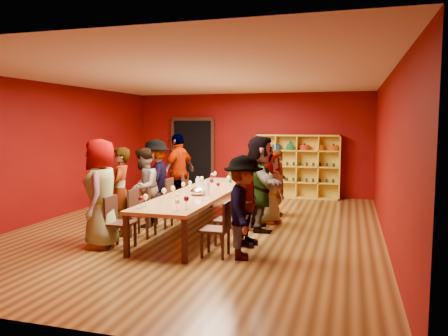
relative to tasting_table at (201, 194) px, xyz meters
The scene contains 49 objects.
room_shell 0.80m from the tasting_table, ahead, with size 7.10×9.10×3.04m.
tasting_table is the anchor object (origin of this frame).
doorway 4.80m from the tasting_table, 112.09° to the left, with size 1.40×0.17×2.30m.
shelving_unit 4.55m from the tasting_table, 72.08° to the left, with size 2.40×0.40×1.80m.
chair_person_left_0 1.97m from the tasting_table, 117.65° to the right, with size 0.42×0.42×0.89m.
person_left_0 2.12m from the tasting_table, 124.57° to the right, with size 0.91×0.49×1.85m, color #515156.
chair_person_left_1 1.32m from the tasting_table, 134.29° to the right, with size 0.42×0.42×0.89m.
person_left_1 1.59m from the tasting_table, 144.06° to the right, with size 0.61×0.44×1.67m, color #15183C.
chair_person_left_2 0.94m from the tasting_table, behind, with size 0.42×0.42×0.89m.
person_left_2 1.22m from the tasting_table, behind, with size 0.78×0.43×1.61m, color #5E8AC3.
chair_person_left_3 1.20m from the tasting_table, 140.14° to the left, with size 0.42×0.42×0.89m.
person_left_3 1.55m from the tasting_table, 150.41° to the left, with size 1.14×0.47×1.76m, color #5C8BBD.
chair_person_left_4 1.96m from the tasting_table, 117.80° to the left, with size 0.42×0.42×0.89m.
person_left_4 2.11m from the tasting_table, 124.39° to the left, with size 1.10×0.50×1.87m, color #C08087.
chair_person_right_0 1.94m from the tasting_table, 61.80° to the right, with size 0.42×0.42×0.89m.
person_right_0 2.13m from the tasting_table, 52.91° to the right, with size 1.05×0.43×1.63m, color #121732.
chair_person_right_1 1.35m from the tasting_table, 47.20° to the right, with size 0.42×0.42×0.89m.
person_right_1 1.52m from the tasting_table, 40.23° to the right, with size 0.89×0.40×1.51m, color #535359.
chair_person_right_2 0.95m from the tasting_table, 12.77° to the left, with size 0.42×0.42×0.89m.
person_right_2 1.20m from the tasting_table, 10.08° to the left, with size 1.75×0.50×1.88m, color silver.
chair_person_right_3 1.28m from the tasting_table, 43.86° to the left, with size 0.42×0.42×0.89m.
person_right_3 1.52m from the tasting_table, 35.14° to the left, with size 0.73×0.40×1.50m, color silver.
chair_person_right_4 1.90m from the tasting_table, 61.19° to the left, with size 0.42×0.42×0.89m.
person_right_4 2.10m from the tasting_table, 51.99° to the left, with size 0.55×0.41×1.52m, color #5578AF.
wine_glass_0 1.85m from the tasting_table, 78.99° to the left, with size 0.07×0.07×0.18m.
wine_glass_1 1.97m from the tasting_table, 81.80° to the right, with size 0.08×0.08×0.19m.
wine_glass_2 1.92m from the tasting_table, 99.10° to the left, with size 0.08×0.08×0.20m.
wine_glass_3 0.41m from the tasting_table, 162.11° to the right, with size 0.08×0.08×0.19m.
wine_glass_4 1.34m from the tasting_table, 98.99° to the left, with size 0.08×0.08×0.19m.
wine_glass_5 1.96m from the tasting_table, 100.64° to the right, with size 0.08×0.08×0.20m.
wine_glass_6 1.01m from the tasting_table, 71.98° to the left, with size 0.09×0.09×0.22m.
wine_glass_7 1.00m from the tasting_table, 69.00° to the right, with size 0.08×0.08×0.20m.
wine_glass_8 0.49m from the tasting_table, 79.33° to the left, with size 0.09×0.09×0.22m.
wine_glass_9 0.92m from the tasting_table, 108.59° to the left, with size 0.08×0.08×0.20m.
wine_glass_10 0.43m from the tasting_table, 106.10° to the right, with size 0.07×0.07×0.18m.
wine_glass_11 1.80m from the tasting_table, 81.35° to the left, with size 0.08×0.08×0.20m.
wine_glass_12 1.15m from the tasting_table, 106.72° to the right, with size 0.09×0.09×0.21m.
wine_glass_13 1.32m from the tasting_table, 89.18° to the right, with size 0.07×0.07×0.18m.
wine_glass_14 1.06m from the tasting_table, 109.13° to the left, with size 0.07×0.07×0.18m.
wine_glass_15 0.39m from the tasting_table, 17.98° to the left, with size 0.08×0.08×0.19m.
wine_glass_16 1.79m from the tasting_table, 101.58° to the right, with size 0.08×0.08×0.21m.
wine_glass_17 1.68m from the tasting_table, 100.22° to the left, with size 0.07×0.07×0.18m.
wine_glass_18 0.39m from the tasting_table, 150.43° to the left, with size 0.08×0.08×0.19m.
wine_glass_19 1.83m from the tasting_table, 78.21° to the right, with size 0.09×0.09×0.22m.
wine_glass_20 0.85m from the tasting_table, 110.29° to the right, with size 0.09×0.09×0.21m.
spittoon_bowl 0.45m from the tasting_table, 78.63° to the right, with size 0.30×0.30×0.17m, color silver.
carafe_a 0.31m from the tasting_table, 123.61° to the left, with size 0.11×0.11×0.27m.
carafe_b 0.49m from the tasting_table, 57.56° to the right, with size 0.15×0.15×0.29m.
wine_bottle 1.46m from the tasting_table, 82.01° to the left, with size 0.09×0.09×0.31m.
Camera 1 is at (2.86, -8.19, 2.10)m, focal length 35.00 mm.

